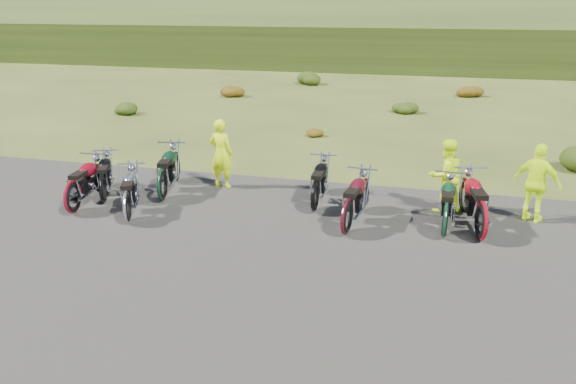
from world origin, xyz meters
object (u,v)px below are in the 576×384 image
(motorcycle_0, at_px, (104,204))
(person_middle, at_px, (221,155))
(motorcycle_3, at_px, (128,223))
(motorcycle_7, at_px, (443,238))

(motorcycle_0, relative_size, person_middle, 1.12)
(motorcycle_0, height_order, motorcycle_3, motorcycle_3)
(motorcycle_0, distance_m, motorcycle_3, 1.56)
(motorcycle_0, distance_m, person_middle, 3.11)
(motorcycle_7, height_order, person_middle, person_middle)
(motorcycle_3, relative_size, motorcycle_7, 0.97)
(motorcycle_3, distance_m, person_middle, 3.18)
(motorcycle_3, distance_m, motorcycle_7, 6.77)
(motorcycle_0, bearing_deg, person_middle, -76.72)
(motorcycle_7, xyz_separation_m, person_middle, (-5.59, 1.93, 0.89))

